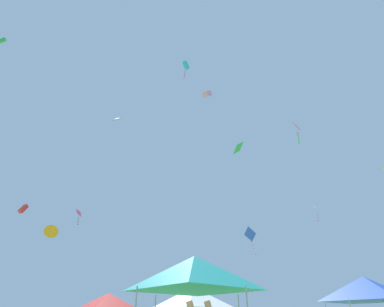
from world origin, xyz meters
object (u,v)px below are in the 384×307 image
at_px(kite_black_diamond, 116,119).
at_px(kite_pink_box, 207,94).
at_px(kite_green_box, 2,40).
at_px(canopy_tent_white, 193,298).
at_px(kite_orange_delta, 51,231).
at_px(canopy_tent_blue, 366,289).
at_px(kite_magenta_diamond, 79,214).
at_px(kite_blue_diamond, 251,236).
at_px(kite_cyan_box, 186,66).
at_px(canopy_tent_red, 107,304).
at_px(canopy_tent_teal, 194,273).
at_px(kite_red_box, 23,209).
at_px(kite_white_diamond, 317,209).
at_px(kite_pink_diamond, 297,127).
at_px(kite_green_diamond, 238,148).

bearing_deg(kite_black_diamond, kite_pink_box, -45.39).
distance_m(kite_green_box, kite_black_diamond, 16.30).
xyz_separation_m(canopy_tent_white, kite_black_diamond, (-11.04, 13.68, 22.36)).
bearing_deg(kite_orange_delta, canopy_tent_blue, -21.72).
height_order(canopy_tent_white, kite_magenta_diamond, kite_magenta_diamond).
height_order(kite_blue_diamond, kite_green_box, kite_green_box).
bearing_deg(kite_cyan_box, canopy_tent_red, -104.01).
bearing_deg(kite_black_diamond, kite_green_box, -107.60).
height_order(kite_blue_diamond, kite_black_diamond, kite_black_diamond).
relative_size(kite_blue_diamond, kite_pink_box, 1.81).
bearing_deg(canopy_tent_white, kite_magenta_diamond, 133.56).
bearing_deg(canopy_tent_red, kite_orange_delta, 131.38).
bearing_deg(kite_black_diamond, canopy_tent_teal, -59.84).
height_order(kite_red_box, kite_magenta_diamond, kite_magenta_diamond).
bearing_deg(kite_blue_diamond, canopy_tent_blue, -63.66).
xyz_separation_m(kite_cyan_box, kite_white_diamond, (14.76, 10.60, -13.37)).
distance_m(canopy_tent_white, kite_black_diamond, 28.44).
xyz_separation_m(canopy_tent_teal, kite_black_diamond, (-11.47, 19.74, 21.97)).
distance_m(kite_cyan_box, kite_pink_diamond, 14.86).
xyz_separation_m(kite_white_diamond, kite_magenta_diamond, (-27.69, -2.21, -0.69)).
bearing_deg(kite_black_diamond, kite_magenta_diamond, 159.34).
distance_m(kite_cyan_box, kite_red_box, 21.48).
height_order(kite_pink_box, kite_pink_diamond, kite_pink_diamond).
distance_m(canopy_tent_white, kite_white_diamond, 24.17).
relative_size(kite_cyan_box, kite_blue_diamond, 1.07).
distance_m(canopy_tent_blue, canopy_tent_teal, 9.48).
bearing_deg(kite_white_diamond, kite_orange_delta, -159.98).
relative_size(canopy_tent_blue, canopy_tent_red, 1.29).
bearing_deg(canopy_tent_white, kite_red_box, 158.58).
bearing_deg(kite_pink_box, kite_black_diamond, 134.61).
xyz_separation_m(kite_cyan_box, kite_pink_diamond, (12.78, 5.73, -4.95)).
xyz_separation_m(kite_orange_delta, kite_green_diamond, (16.86, 1.84, 8.86)).
bearing_deg(kite_red_box, canopy_tent_white, -21.42).
distance_m(canopy_tent_red, kite_red_box, 16.23).
xyz_separation_m(canopy_tent_white, kite_pink_diamond, (11.61, 12.17, 18.87)).
height_order(canopy_tent_red, kite_black_diamond, kite_black_diamond).
bearing_deg(kite_green_diamond, canopy_tent_white, -113.74).
relative_size(kite_cyan_box, kite_magenta_diamond, 1.26).
height_order(kite_green_diamond, kite_black_diamond, kite_black_diamond).
relative_size(canopy_tent_blue, kite_black_diamond, 2.74).
relative_size(canopy_tent_teal, kite_green_diamond, 3.17).
xyz_separation_m(canopy_tent_blue, kite_white_diamond, (5.13, 18.07, 10.17)).
height_order(kite_orange_delta, kite_green_box, kite_green_box).
height_order(canopy_tent_teal, kite_pink_diamond, kite_pink_diamond).
height_order(canopy_tent_red, kite_cyan_box, kite_cyan_box).
bearing_deg(kite_green_diamond, kite_black_diamond, 163.77).
height_order(canopy_tent_red, kite_red_box, kite_red_box).
height_order(kite_white_diamond, kite_orange_delta, kite_white_diamond).
distance_m(canopy_tent_white, canopy_tent_red, 4.69).
relative_size(canopy_tent_white, kite_pink_box, 2.89).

